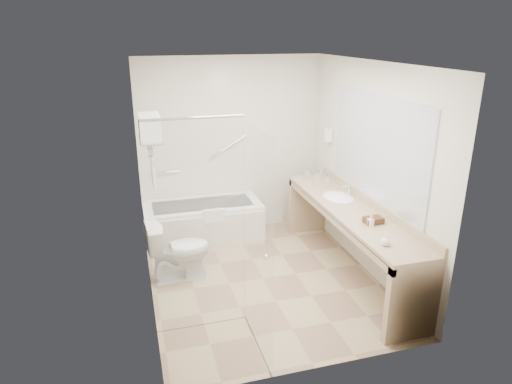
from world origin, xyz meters
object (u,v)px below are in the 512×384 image
object	(u,v)px
bathtub	(203,222)
toilet	(179,250)
water_bottle_left	(327,182)
amenity_basket	(373,220)
vanity_counter	(350,225)

from	to	relation	value
bathtub	toilet	size ratio (longest dim) A/B	2.17
toilet	water_bottle_left	bearing A→B (deg)	-85.70
toilet	amenity_basket	world-z (taller)	amenity_basket
bathtub	vanity_counter	distance (m)	2.09
amenity_basket	water_bottle_left	world-z (taller)	water_bottle_left
bathtub	vanity_counter	world-z (taller)	vanity_counter
bathtub	amenity_basket	distance (m)	2.49
water_bottle_left	toilet	bearing A→B (deg)	-171.01
vanity_counter	amenity_basket	bearing A→B (deg)	-85.86
bathtub	water_bottle_left	world-z (taller)	water_bottle_left
toilet	bathtub	bearing A→B (deg)	-30.28
toilet	water_bottle_left	distance (m)	2.12
vanity_counter	water_bottle_left	distance (m)	0.82
bathtub	water_bottle_left	size ratio (longest dim) A/B	8.91
amenity_basket	water_bottle_left	xyz separation A→B (m)	(0.01, 1.22, 0.05)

